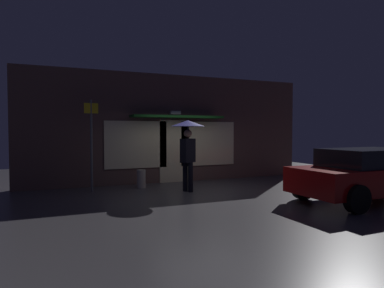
# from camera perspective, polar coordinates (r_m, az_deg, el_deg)

# --- Properties ---
(ground_plane) EXTENTS (18.00, 18.00, 0.00)m
(ground_plane) POSITION_cam_1_polar(r_m,az_deg,el_deg) (9.90, 1.30, -8.27)
(ground_plane) COLOR #423F44
(building_facade) EXTENTS (10.35, 1.00, 3.79)m
(building_facade) POSITION_cam_1_polar(r_m,az_deg,el_deg) (11.91, -3.27, 2.59)
(building_facade) COLOR brown
(building_facade) RESTS_ON ground
(person_with_umbrella) EXTENTS (1.02, 1.02, 2.13)m
(person_with_umbrella) POSITION_cam_1_polar(r_m,az_deg,el_deg) (9.87, -0.73, 1.19)
(person_with_umbrella) COLOR black
(person_with_umbrella) RESTS_ON ground
(parked_car) EXTENTS (4.14, 1.96, 1.35)m
(parked_car) POSITION_cam_1_polar(r_m,az_deg,el_deg) (9.72, 27.98, -4.54)
(parked_car) COLOR maroon
(parked_car) RESTS_ON ground
(street_sign_post) EXTENTS (0.40, 0.07, 2.72)m
(street_sign_post) POSITION_cam_1_polar(r_m,az_deg,el_deg) (10.21, -16.85, 0.59)
(street_sign_post) COLOR #595B60
(street_sign_post) RESTS_ON ground
(sidewalk_bollard) EXTENTS (0.27, 0.27, 0.58)m
(sidewalk_bollard) POSITION_cam_1_polar(r_m,az_deg,el_deg) (10.73, -8.69, -5.93)
(sidewalk_bollard) COLOR #B2A899
(sidewalk_bollard) RESTS_ON ground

